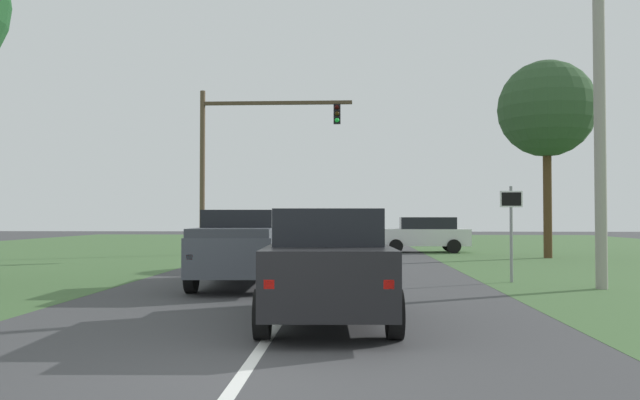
{
  "coord_description": "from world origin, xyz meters",
  "views": [
    {
      "loc": [
        1.2,
        -7.16,
        1.75
      ],
      "look_at": [
        0.11,
        15.47,
        2.36
      ],
      "focal_mm": 36.11,
      "sensor_mm": 36.0,
      "label": 1
    }
  ],
  "objects_px": {
    "pickup_truck_lead": "(242,247)",
    "crossing_suv_far": "(424,234)",
    "oak_tree_right": "(547,109)",
    "keep_moving_sign": "(511,221)",
    "traffic_light": "(241,147)",
    "utility_pole_right": "(600,124)",
    "red_suv_near": "(328,262)"
  },
  "relations": [
    {
      "from": "traffic_light",
      "to": "crossing_suv_far",
      "type": "xyz_separation_m",
      "value": [
        8.8,
        2.79,
        -4.13
      ]
    },
    {
      "from": "crossing_suv_far",
      "to": "utility_pole_right",
      "type": "bearing_deg",
      "value": -81.57
    },
    {
      "from": "keep_moving_sign",
      "to": "traffic_light",
      "type": "bearing_deg",
      "value": 127.8
    },
    {
      "from": "red_suv_near",
      "to": "oak_tree_right",
      "type": "height_order",
      "value": "oak_tree_right"
    },
    {
      "from": "keep_moving_sign",
      "to": "red_suv_near",
      "type": "bearing_deg",
      "value": -124.84
    },
    {
      "from": "pickup_truck_lead",
      "to": "oak_tree_right",
      "type": "height_order",
      "value": "oak_tree_right"
    },
    {
      "from": "red_suv_near",
      "to": "utility_pole_right",
      "type": "distance_m",
      "value": 8.88
    },
    {
      "from": "pickup_truck_lead",
      "to": "oak_tree_right",
      "type": "xyz_separation_m",
      "value": [
        11.24,
        11.76,
        5.43
      ]
    },
    {
      "from": "keep_moving_sign",
      "to": "crossing_suv_far",
      "type": "relative_size",
      "value": 0.57
    },
    {
      "from": "oak_tree_right",
      "to": "crossing_suv_far",
      "type": "distance_m",
      "value": 8.52
    },
    {
      "from": "traffic_light",
      "to": "utility_pole_right",
      "type": "xyz_separation_m",
      "value": [
        11.24,
        -13.69,
        -1.01
      ]
    },
    {
      "from": "oak_tree_right",
      "to": "red_suv_near",
      "type": "bearing_deg",
      "value": -117.06
    },
    {
      "from": "traffic_light",
      "to": "keep_moving_sign",
      "type": "height_order",
      "value": "traffic_light"
    },
    {
      "from": "red_suv_near",
      "to": "traffic_light",
      "type": "relative_size",
      "value": 0.63
    },
    {
      "from": "red_suv_near",
      "to": "traffic_light",
      "type": "distance_m",
      "value": 19.93
    },
    {
      "from": "crossing_suv_far",
      "to": "utility_pole_right",
      "type": "height_order",
      "value": "utility_pole_right"
    },
    {
      "from": "pickup_truck_lead",
      "to": "traffic_light",
      "type": "bearing_deg",
      "value": 99.97
    },
    {
      "from": "pickup_truck_lead",
      "to": "keep_moving_sign",
      "type": "xyz_separation_m",
      "value": [
        7.09,
        1.2,
        0.66
      ]
    },
    {
      "from": "oak_tree_right",
      "to": "utility_pole_right",
      "type": "relative_size",
      "value": 1.05
    },
    {
      "from": "red_suv_near",
      "to": "traffic_light",
      "type": "xyz_separation_m",
      "value": [
        -4.75,
        18.93,
        4.05
      ]
    },
    {
      "from": "keep_moving_sign",
      "to": "crossing_suv_far",
      "type": "xyz_separation_m",
      "value": [
        -0.65,
        14.97,
        -0.73
      ]
    },
    {
      "from": "pickup_truck_lead",
      "to": "keep_moving_sign",
      "type": "height_order",
      "value": "keep_moving_sign"
    },
    {
      "from": "pickup_truck_lead",
      "to": "keep_moving_sign",
      "type": "relative_size",
      "value": 2.16
    },
    {
      "from": "crossing_suv_far",
      "to": "utility_pole_right",
      "type": "xyz_separation_m",
      "value": [
        2.44,
        -16.48,
        3.12
      ]
    },
    {
      "from": "traffic_light",
      "to": "oak_tree_right",
      "type": "height_order",
      "value": "oak_tree_right"
    },
    {
      "from": "keep_moving_sign",
      "to": "crossing_suv_far",
      "type": "height_order",
      "value": "keep_moving_sign"
    },
    {
      "from": "pickup_truck_lead",
      "to": "utility_pole_right",
      "type": "height_order",
      "value": "utility_pole_right"
    },
    {
      "from": "keep_moving_sign",
      "to": "utility_pole_right",
      "type": "relative_size",
      "value": 0.32
    },
    {
      "from": "pickup_truck_lead",
      "to": "crossing_suv_far",
      "type": "bearing_deg",
      "value": 68.26
    },
    {
      "from": "traffic_light",
      "to": "crossing_suv_far",
      "type": "relative_size",
      "value": 1.69
    },
    {
      "from": "traffic_light",
      "to": "oak_tree_right",
      "type": "distance_m",
      "value": 13.76
    },
    {
      "from": "crossing_suv_far",
      "to": "traffic_light",
      "type": "bearing_deg",
      "value": -162.42
    }
  ]
}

